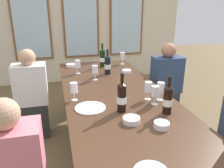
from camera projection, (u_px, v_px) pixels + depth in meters
The scene contains 21 objects.
ground_plane at pixel (117, 159), 2.48m from camera, with size 12.00×12.00×0.00m, color brown.
back_wall_with_windows at pixel (80, 10), 4.53m from camera, with size 4.21×0.10×2.90m.
dining_table at pixel (118, 102), 2.25m from camera, with size 1.01×2.80×0.74m.
white_plate_0 at pixel (90, 108), 1.98m from camera, with size 0.27×0.27×0.01m, color white.
wine_bottle_0 at pixel (108, 65), 2.88m from camera, with size 0.08×0.08×0.31m.
wine_bottle_1 at pixel (102, 58), 3.20m from camera, with size 0.08×0.08×0.32m.
wine_bottle_2 at pixel (168, 99), 1.86m from camera, with size 0.08×0.08×0.32m.
wine_bottle_3 at pixel (122, 97), 1.89m from camera, with size 0.08×0.08×0.33m.
tasting_bowl_0 at pixel (131, 120), 1.74m from camera, with size 0.13×0.13×0.04m, color white.
tasting_bowl_1 at pixel (71, 65), 3.23m from camera, with size 0.14×0.14×0.04m, color white.
tasting_bowl_2 at pixel (162, 125), 1.67m from camera, with size 0.12×0.12×0.04m, color white.
tasting_bowl_3 at pixel (127, 71), 2.95m from camera, with size 0.12×0.12×0.04m, color white.
wine_glass_0 at pixel (161, 88), 2.11m from camera, with size 0.07×0.07×0.17m.
wine_glass_1 at pixel (78, 65), 2.89m from camera, with size 0.07×0.07×0.17m.
wine_glass_2 at pixel (155, 92), 2.02m from camera, with size 0.07×0.07×0.17m.
wine_glass_3 at pixel (74, 88), 2.10m from camera, with size 0.07×0.07×0.17m.
wine_glass_4 at pixel (148, 88), 2.12m from camera, with size 0.07×0.07×0.17m.
wine_glass_5 at pixel (95, 70), 2.66m from camera, with size 0.07×0.07×0.17m.
wine_glass_6 at pixel (122, 56), 3.33m from camera, with size 0.07×0.07×0.17m.
seated_person_0 at pixel (32, 97), 2.75m from camera, with size 0.38×0.24×1.11m.
seated_person_1 at pixel (166, 86), 3.11m from camera, with size 0.38×0.24×1.11m.
Camera 1 is at (-0.56, -1.98, 1.61)m, focal length 36.75 mm.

